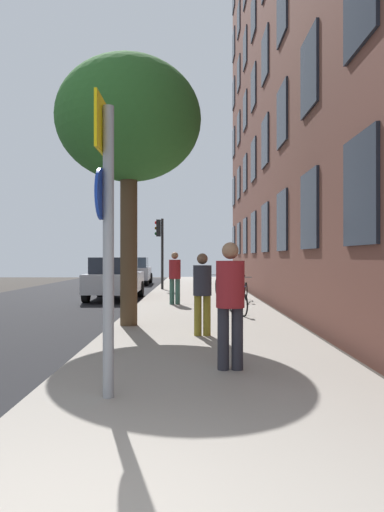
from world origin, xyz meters
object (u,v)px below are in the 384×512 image
at_px(sign_post, 104,222).
at_px(car_1, 133,271).
at_px(tree_near, 127,122).
at_px(pedestrian_0, 228,297).
at_px(bicycle_3, 215,286).
at_px(car_0, 113,278).
at_px(bicycle_1, 223,296).
at_px(bicycle_0, 236,301).
at_px(traffic_light, 158,241).
at_px(pedestrian_1, 201,289).
at_px(bicycle_2, 242,291).
at_px(pedestrian_2, 173,274).

height_order(sign_post, car_1, sign_post).
distance_m(tree_near, pedestrian_0, 5.77).
relative_size(bicycle_3, car_0, 0.40).
height_order(bicycle_1, car_0, car_0).
distance_m(bicycle_0, pedestrian_0, 6.12).
bearing_deg(sign_post, tree_near, 95.14).
xyz_separation_m(bicycle_0, car_0, (-4.18, 5.60, 0.37)).
height_order(sign_post, car_0, sign_post).
height_order(tree_near, bicycle_0, tree_near).
bearing_deg(traffic_light, pedestrian_0, -82.69).
bearing_deg(pedestrian_0, pedestrian_1, 96.60).
height_order(traffic_light, pedestrian_1, traffic_light).
xyz_separation_m(tree_near, pedestrian_0, (1.93, -4.11, -3.57)).
distance_m(sign_post, pedestrian_0, 2.11).
xyz_separation_m(tree_near, car_1, (-2.00, 17.43, -3.83)).
distance_m(sign_post, bicycle_1, 9.29).
bearing_deg(bicycle_3, pedestrian_1, -94.76).
height_order(bicycle_2, car_0, car_0).
bearing_deg(bicycle_1, bicycle_3, 89.49).
bearing_deg(sign_post, pedestrian_1, 74.07).
relative_size(traffic_light, bicycle_2, 2.04).
relative_size(bicycle_2, pedestrian_1, 1.03).
distance_m(tree_near, pedestrian_2, 5.91).
height_order(traffic_light, pedestrian_0, traffic_light).
relative_size(traffic_light, tree_near, 0.56).
height_order(tree_near, car_1, tree_near).
relative_size(bicycle_3, pedestrian_1, 1.04).
distance_m(bicycle_0, car_0, 7.00).
height_order(tree_near, car_0, tree_near).
distance_m(bicycle_2, pedestrian_2, 2.62).
height_order(sign_post, bicycle_1, sign_post).
relative_size(pedestrian_2, car_0, 0.41).
bearing_deg(car_1, sign_post, -83.77).
bearing_deg(sign_post, pedestrian_0, 40.47).
relative_size(sign_post, car_1, 0.82).
bearing_deg(traffic_light, bicycle_1, -72.99).
relative_size(bicycle_1, car_1, 0.40).
bearing_deg(pedestrian_1, bicycle_3, 85.24).
relative_size(car_0, car_1, 1.03).
distance_m(sign_post, tree_near, 5.99).
xyz_separation_m(traffic_light, car_0, (-1.44, -4.27, -1.59)).
relative_size(bicycle_2, pedestrian_0, 0.96).
xyz_separation_m(bicycle_2, car_1, (-5.20, 11.79, 0.36)).
relative_size(sign_post, car_0, 0.79).
relative_size(bicycle_1, bicycle_3, 0.96).
relative_size(sign_post, bicycle_3, 1.97).
xyz_separation_m(bicycle_2, pedestrian_2, (-2.34, -1.01, 0.60)).
height_order(bicycle_3, pedestrian_0, pedestrian_0).
height_order(bicycle_1, bicycle_3, bicycle_1).
distance_m(traffic_light, pedestrian_0, 16.10).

